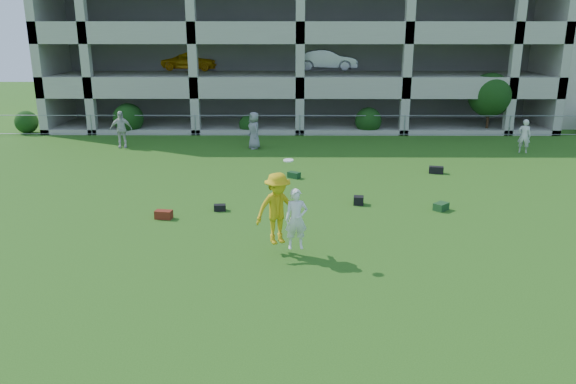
{
  "coord_description": "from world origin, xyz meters",
  "views": [
    {
      "loc": [
        -0.44,
        -12.89,
        6.17
      ],
      "look_at": [
        -0.56,
        3.0,
        1.4
      ],
      "focal_mm": 35.0,
      "sensor_mm": 36.0,
      "label": 1
    }
  ],
  "objects_px": {
    "bystander_b": "(121,129)",
    "crate_d": "(359,200)",
    "bystander_e": "(524,136)",
    "frisbee_contest": "(281,210)",
    "parking_garage": "(298,26)",
    "bystander_c": "(254,130)"
  },
  "relations": [
    {
      "from": "bystander_b",
      "to": "crate_d",
      "type": "xyz_separation_m",
      "value": [
        11.21,
        -9.54,
        -0.8
      ]
    },
    {
      "from": "frisbee_contest",
      "to": "parking_garage",
      "type": "xyz_separation_m",
      "value": [
        0.73,
        26.06,
        4.73
      ]
    },
    {
      "from": "bystander_e",
      "to": "crate_d",
      "type": "xyz_separation_m",
      "value": [
        -9.15,
        -8.47,
        -0.69
      ]
    },
    {
      "from": "bystander_c",
      "to": "crate_d",
      "type": "relative_size",
      "value": 5.39
    },
    {
      "from": "bystander_e",
      "to": "crate_d",
      "type": "height_order",
      "value": "bystander_e"
    },
    {
      "from": "bystander_c",
      "to": "parking_garage",
      "type": "bearing_deg",
      "value": 145.94
    },
    {
      "from": "bystander_b",
      "to": "parking_garage",
      "type": "relative_size",
      "value": 0.06
    },
    {
      "from": "bystander_b",
      "to": "bystander_c",
      "type": "xyz_separation_m",
      "value": [
        6.9,
        -0.21,
        -0.01
      ]
    },
    {
      "from": "crate_d",
      "to": "parking_garage",
      "type": "xyz_separation_m",
      "value": [
        -1.95,
        21.56,
        5.86
      ]
    },
    {
      "from": "bystander_e",
      "to": "parking_garage",
      "type": "distance_m",
      "value": 17.92
    },
    {
      "from": "crate_d",
      "to": "frisbee_contest",
      "type": "xyz_separation_m",
      "value": [
        -2.68,
        -4.5,
        1.14
      ]
    },
    {
      "from": "bystander_b",
      "to": "bystander_e",
      "type": "relative_size",
      "value": 1.14
    },
    {
      "from": "crate_d",
      "to": "frisbee_contest",
      "type": "height_order",
      "value": "frisbee_contest"
    },
    {
      "from": "frisbee_contest",
      "to": "parking_garage",
      "type": "height_order",
      "value": "parking_garage"
    },
    {
      "from": "bystander_b",
      "to": "bystander_c",
      "type": "bearing_deg",
      "value": -11.64
    },
    {
      "from": "crate_d",
      "to": "parking_garage",
      "type": "bearing_deg",
      "value": 95.16
    },
    {
      "from": "bystander_c",
      "to": "frisbee_contest",
      "type": "distance_m",
      "value": 13.93
    },
    {
      "from": "bystander_b",
      "to": "parking_garage",
      "type": "xyz_separation_m",
      "value": [
        9.27,
        12.02,
        5.06
      ]
    },
    {
      "from": "crate_d",
      "to": "bystander_e",
      "type": "bearing_deg",
      "value": 42.8
    },
    {
      "from": "bystander_e",
      "to": "crate_d",
      "type": "bearing_deg",
      "value": 68.53
    },
    {
      "from": "bystander_c",
      "to": "bystander_e",
      "type": "xyz_separation_m",
      "value": [
        13.47,
        -0.86,
        -0.1
      ]
    },
    {
      "from": "bystander_e",
      "to": "bystander_b",
      "type": "bearing_deg",
      "value": 22.72
    }
  ]
}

